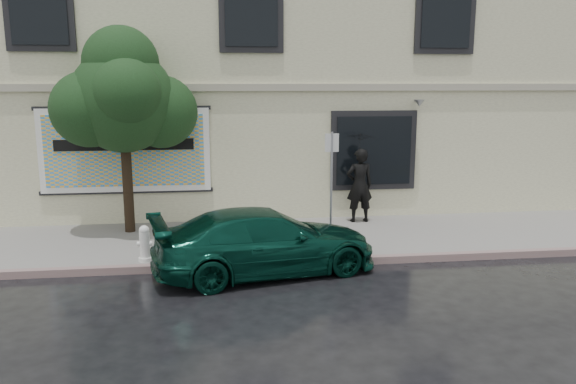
{
  "coord_description": "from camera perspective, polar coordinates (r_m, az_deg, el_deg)",
  "views": [
    {
      "loc": [
        -0.9,
        -9.44,
        3.75
      ],
      "look_at": [
        0.57,
        2.2,
        1.43
      ],
      "focal_mm": 35.0,
      "sensor_mm": 36.0,
      "label": 1
    }
  ],
  "objects": [
    {
      "name": "ground",
      "position": [
        10.2,
        -1.64,
        -10.39
      ],
      "size": [
        90.0,
        90.0,
        0.0
      ],
      "primitive_type": "plane",
      "color": "black",
      "rests_on": "ground"
    },
    {
      "name": "sidewalk",
      "position": [
        13.25,
        -3.02,
        -4.94
      ],
      "size": [
        20.0,
        3.5,
        0.15
      ],
      "primitive_type": "cube",
      "color": "gray",
      "rests_on": "ground"
    },
    {
      "name": "curb",
      "position": [
        11.58,
        -2.38,
        -7.33
      ],
      "size": [
        20.0,
        0.18,
        0.16
      ],
      "primitive_type": "cube",
      "color": "slate",
      "rests_on": "ground"
    },
    {
      "name": "building",
      "position": [
        18.46,
        -4.46,
        10.37
      ],
      "size": [
        20.0,
        8.12,
        7.0
      ],
      "color": "beige",
      "rests_on": "ground"
    },
    {
      "name": "billboard",
      "position": [
        14.64,
        -16.22,
        4.08
      ],
      "size": [
        4.3,
        0.16,
        2.2
      ],
      "color": "white",
      "rests_on": "ground"
    },
    {
      "name": "car",
      "position": [
        11.12,
        -2.31,
        -5.04
      ],
      "size": [
        4.74,
        2.86,
        1.29
      ],
      "primitive_type": "imported",
      "rotation": [
        0.0,
        0.0,
        1.79
      ],
      "color": "#083428",
      "rests_on": "ground"
    },
    {
      "name": "pedestrian",
      "position": [
        14.62,
        7.27,
        0.68
      ],
      "size": [
        0.73,
        0.51,
        1.92
      ],
      "primitive_type": "imported",
      "rotation": [
        0.0,
        0.0,
        3.21
      ],
      "color": "black",
      "rests_on": "sidewalk"
    },
    {
      "name": "umbrella",
      "position": [
        14.44,
        7.4,
        5.68
      ],
      "size": [
        1.1,
        1.1,
        0.64
      ],
      "primitive_type": "imported",
      "rotation": [
        0.0,
        0.0,
        0.32
      ],
      "color": "black",
      "rests_on": "pedestrian"
    },
    {
      "name": "street_tree",
      "position": [
        13.82,
        -16.41,
        8.82
      ],
      "size": [
        2.43,
        2.43,
        4.37
      ],
      "color": "black",
      "rests_on": "sidewalk"
    },
    {
      "name": "fire_hydrant",
      "position": [
        11.8,
        -14.35,
        -5.11
      ],
      "size": [
        0.3,
        0.29,
        0.74
      ],
      "rotation": [
        0.0,
        0.0,
        0.23
      ],
      "color": "white",
      "rests_on": "sidewalk"
    },
    {
      "name": "sign_pole",
      "position": [
        12.54,
        4.43,
        1.57
      ],
      "size": [
        0.31,
        0.05,
        2.51
      ],
      "rotation": [
        0.0,
        0.0,
        0.04
      ],
      "color": "gray",
      "rests_on": "sidewalk"
    }
  ]
}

